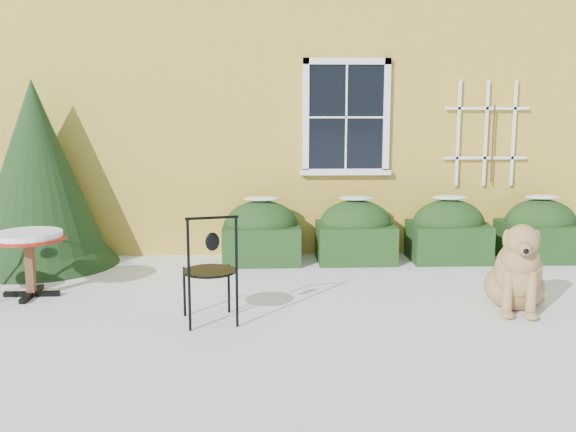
{
  "coord_description": "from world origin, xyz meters",
  "views": [
    {
      "loc": [
        -0.3,
        -6.11,
        2.09
      ],
      "look_at": [
        0.0,
        1.0,
        0.9
      ],
      "focal_mm": 40.0,
      "sensor_mm": 36.0,
      "label": 1
    }
  ],
  "objects_px": {
    "bistro_table": "(28,243)",
    "dog": "(517,274)",
    "patio_chair_near": "(210,269)",
    "evergreen_shrub": "(38,192)"
  },
  "relations": [
    {
      "from": "bistro_table",
      "to": "dog",
      "type": "distance_m",
      "value": 5.31
    },
    {
      "from": "patio_chair_near",
      "to": "dog",
      "type": "relative_size",
      "value": 1.05
    },
    {
      "from": "evergreen_shrub",
      "to": "bistro_table",
      "type": "xyz_separation_m",
      "value": [
        0.38,
        -1.52,
        -0.38
      ]
    },
    {
      "from": "patio_chair_near",
      "to": "dog",
      "type": "xyz_separation_m",
      "value": [
        3.16,
        0.25,
        -0.15
      ]
    },
    {
      "from": "evergreen_shrub",
      "to": "dog",
      "type": "height_order",
      "value": "evergreen_shrub"
    },
    {
      "from": "bistro_table",
      "to": "patio_chair_near",
      "type": "bearing_deg",
      "value": -25.43
    },
    {
      "from": "bistro_table",
      "to": "evergreen_shrub",
      "type": "bearing_deg",
      "value": 104.17
    },
    {
      "from": "dog",
      "to": "evergreen_shrub",
      "type": "bearing_deg",
      "value": 171.96
    },
    {
      "from": "bistro_table",
      "to": "dog",
      "type": "bearing_deg",
      "value": -8.15
    },
    {
      "from": "evergreen_shrub",
      "to": "dog",
      "type": "xyz_separation_m",
      "value": [
        5.64,
        -2.27,
        -0.6
      ]
    }
  ]
}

